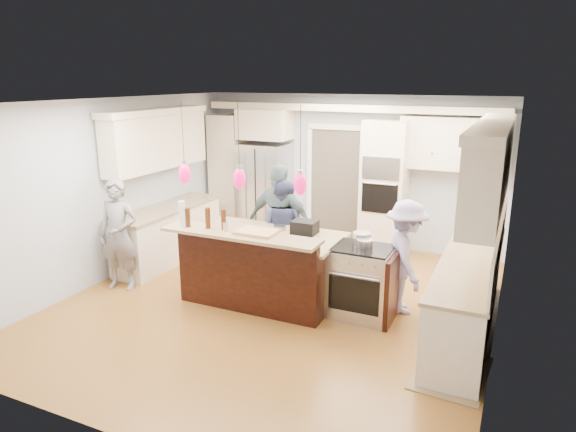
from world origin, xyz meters
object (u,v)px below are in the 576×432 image
object	(u,v)px
person_bar_end	(119,235)
kitchen_island	(263,265)
person_far_left	(283,230)
refrigerator	(264,191)
island_range	(364,282)

from	to	relation	value
person_bar_end	kitchen_island	bearing A→B (deg)	2.53
kitchen_island	person_far_left	distance (m)	0.83
person_bar_end	refrigerator	bearing A→B (deg)	64.59
kitchen_island	island_range	xyz separation A→B (m)	(1.41, 0.07, -0.03)
person_far_left	refrigerator	bearing A→B (deg)	-45.09
person_bar_end	island_range	bearing A→B (deg)	-1.96
refrigerator	person_far_left	bearing A→B (deg)	-55.18
refrigerator	person_far_left	distance (m)	2.18
refrigerator	island_range	bearing A→B (deg)	-42.59
kitchen_island	island_range	distance (m)	1.41
island_range	kitchen_island	bearing A→B (deg)	-176.96
kitchen_island	refrigerator	bearing A→B (deg)	116.92
refrigerator	person_bar_end	world-z (taller)	refrigerator
kitchen_island	person_far_left	bearing A→B (deg)	94.32
refrigerator	person_far_left	xyz separation A→B (m)	(1.24, -1.79, -0.12)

